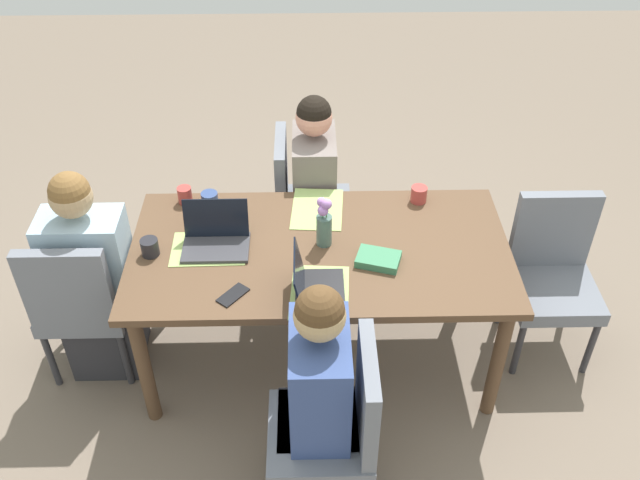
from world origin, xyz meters
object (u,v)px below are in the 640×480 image
object	(u,v)px
chair_far_left_near	(302,198)
chair_head_right_right_near	(553,269)
person_near_left_far	(320,407)
dining_table	(320,261)
laptop_head_left_left_mid	(216,238)
phone_black	(233,295)
flower_vase	(324,223)
coffee_mug_centre_right	(210,200)
person_head_left_left_mid	(95,285)
coffee_mug_centre_left	(185,195)
coffee_mug_near_left	(150,247)
chair_near_left_far	(338,423)
person_far_left_near	(314,200)
chair_head_left_left_mid	(81,299)
laptop_near_left_far	(314,289)
book_red_cover	(378,259)
coffee_mug_near_right	(419,194)

from	to	relation	value
chair_far_left_near	chair_head_right_right_near	distance (m)	1.47
person_near_left_far	chair_head_right_right_near	size ratio (longest dim) A/B	1.33
dining_table	laptop_head_left_left_mid	xyz separation A→B (m)	(-0.50, 0.03, 0.13)
chair_head_right_right_near	phone_black	distance (m)	1.70
dining_table	flower_vase	bearing A→B (deg)	60.46
chair_head_right_right_near	coffee_mug_centre_right	xyz separation A→B (m)	(-1.79, 0.24, 0.30)
person_head_left_left_mid	flower_vase	bearing A→B (deg)	1.17
phone_black	flower_vase	bearing A→B (deg)	-9.68
dining_table	coffee_mug_centre_left	bearing A→B (deg)	150.50
person_near_left_far	flower_vase	size ratio (longest dim) A/B	4.51
chair_head_right_right_near	coffee_mug_centre_right	bearing A→B (deg)	172.31
dining_table	flower_vase	distance (m)	0.21
person_head_left_left_mid	coffee_mug_centre_right	bearing A→B (deg)	30.63
laptop_head_left_left_mid	flower_vase	bearing A→B (deg)	0.23
chair_head_right_right_near	coffee_mug_near_left	distance (m)	2.06
chair_far_left_near	phone_black	world-z (taller)	chair_far_left_near
chair_near_left_far	phone_black	world-z (taller)	chair_near_left_far
person_near_left_far	coffee_mug_near_left	distance (m)	1.12
flower_vase	phone_black	distance (m)	0.56
coffee_mug_near_left	chair_near_left_far	bearing A→B (deg)	-42.74
phone_black	person_far_left_near	bearing A→B (deg)	19.40
chair_head_left_left_mid	person_head_left_left_mid	xyz separation A→B (m)	(0.06, 0.07, 0.03)
person_far_left_near	chair_head_left_left_mid	world-z (taller)	person_far_left_near
phone_black	dining_table	bearing A→B (deg)	-11.20
person_head_left_left_mid	chair_head_right_right_near	xyz separation A→B (m)	(2.36, 0.10, -0.03)
phone_black	laptop_near_left_far	bearing A→B (deg)	-52.08
flower_vase	book_red_cover	distance (m)	0.31
person_far_left_near	coffee_mug_centre_left	world-z (taller)	person_far_left_near
dining_table	person_far_left_near	bearing A→B (deg)	91.32
flower_vase	laptop_near_left_far	distance (m)	0.38
coffee_mug_centre_right	chair_far_left_near	bearing A→B (deg)	42.17
chair_head_left_left_mid	coffee_mug_centre_left	distance (m)	0.74
laptop_head_left_left_mid	book_red_cover	xyz separation A→B (m)	(0.77, -0.15, -0.02)
chair_far_left_near	coffee_mug_near_left	distance (m)	1.12
chair_head_left_left_mid	coffee_mug_near_left	world-z (taller)	chair_head_left_left_mid
person_head_left_left_mid	person_far_left_near	bearing A→B (deg)	32.27
chair_far_left_near	person_head_left_left_mid	distance (m)	1.30
laptop_near_left_far	person_head_left_left_mid	bearing A→B (deg)	162.49
person_near_left_far	phone_black	size ratio (longest dim) A/B	7.97
laptop_head_left_left_mid	coffee_mug_near_right	bearing A→B (deg)	18.53
chair_head_left_left_mid	dining_table	bearing A→B (deg)	3.01
person_near_left_far	chair_head_right_right_near	xyz separation A→B (m)	(1.24, 0.88, -0.03)
person_head_left_left_mid	flower_vase	distance (m)	1.21
dining_table	chair_near_left_far	bearing A→B (deg)	-86.12
chair_head_right_right_near	coffee_mug_centre_right	size ratio (longest dim) A/B	10.40
coffee_mug_centre_right	coffee_mug_near_left	bearing A→B (deg)	-123.23
dining_table	chair_near_left_far	size ratio (longest dim) A/B	2.05
flower_vase	coffee_mug_near_left	size ratio (longest dim) A/B	3.09
person_far_left_near	book_red_cover	xyz separation A→B (m)	(0.29, -0.83, 0.25)
coffee_mug_near_left	phone_black	xyz separation A→B (m)	(0.42, -0.30, -0.04)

